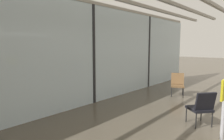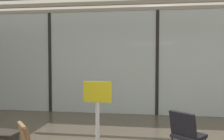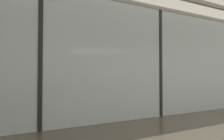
% 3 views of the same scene
% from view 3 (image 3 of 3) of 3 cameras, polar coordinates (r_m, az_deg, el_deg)
% --- Properties ---
extents(glass_curtain_wall, '(14.00, 0.08, 3.27)m').
position_cam_3_polar(glass_curtain_wall, '(6.28, 13.56, 2.06)').
color(glass_curtain_wall, silver).
rests_on(glass_curtain_wall, ground).
extents(window_mullion_0, '(0.10, 0.12, 3.27)m').
position_cam_3_polar(window_mullion_0, '(4.76, -20.00, 3.26)').
color(window_mullion_0, black).
rests_on(window_mullion_0, ground).
extents(window_mullion_1, '(0.10, 0.12, 3.27)m').
position_cam_3_polar(window_mullion_1, '(6.28, 13.56, 2.06)').
color(window_mullion_1, black).
rests_on(window_mullion_1, ground).
extents(parked_airplane, '(11.66, 4.47, 4.47)m').
position_cam_3_polar(parked_airplane, '(10.91, -5.79, 3.68)').
color(parked_airplane, '#B2BCD6').
rests_on(parked_airplane, ground).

